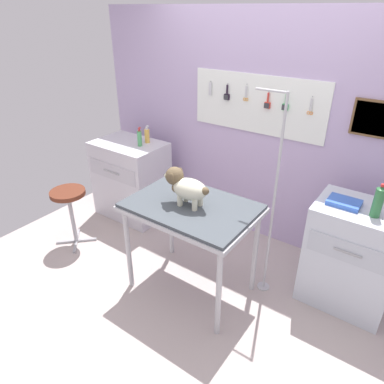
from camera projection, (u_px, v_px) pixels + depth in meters
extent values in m
cube|color=#B4A5A0|center=(186.00, 296.00, 3.13)|extent=(4.40, 4.00, 0.04)
cube|color=#B6A1CA|center=(261.00, 133.00, 3.50)|extent=(4.00, 0.06, 2.30)
cube|color=white|center=(257.00, 104.00, 3.36)|extent=(1.38, 0.02, 0.56)
cylinder|color=gray|center=(211.00, 81.00, 3.55)|extent=(0.01, 0.02, 0.01)
cube|color=silver|center=(210.00, 89.00, 3.58)|extent=(0.03, 0.01, 0.13)
cylinder|color=gray|center=(228.00, 84.00, 3.45)|extent=(0.01, 0.02, 0.01)
cylinder|color=black|center=(227.00, 90.00, 3.47)|extent=(0.02, 0.02, 0.09)
cube|color=black|center=(227.00, 97.00, 3.50)|extent=(0.06, 0.02, 0.06)
cube|color=#333338|center=(226.00, 97.00, 3.49)|extent=(0.05, 0.01, 0.05)
cylinder|color=gray|center=(247.00, 84.00, 3.33)|extent=(0.01, 0.02, 0.01)
cube|color=silver|center=(246.00, 92.00, 3.36)|extent=(0.01, 0.00, 0.11)
cube|color=silver|center=(247.00, 92.00, 3.35)|extent=(0.01, 0.00, 0.11)
torus|color=orange|center=(244.00, 99.00, 3.40)|extent=(0.03, 0.01, 0.03)
torus|color=orange|center=(247.00, 100.00, 3.38)|extent=(0.03, 0.01, 0.03)
cylinder|color=gray|center=(269.00, 91.00, 3.23)|extent=(0.01, 0.02, 0.01)
cylinder|color=red|center=(268.00, 98.00, 3.25)|extent=(0.02, 0.02, 0.09)
cube|color=red|center=(267.00, 105.00, 3.28)|extent=(0.06, 0.02, 0.06)
cube|color=#333338|center=(267.00, 106.00, 3.27)|extent=(0.05, 0.01, 0.05)
cylinder|color=gray|center=(287.00, 93.00, 3.14)|extent=(0.01, 0.02, 0.01)
cylinder|color=green|center=(286.00, 99.00, 3.16)|extent=(0.02, 0.02, 0.09)
cube|color=green|center=(285.00, 107.00, 3.19)|extent=(0.06, 0.02, 0.06)
cube|color=#333338|center=(284.00, 107.00, 3.18)|extent=(0.05, 0.01, 0.05)
cylinder|color=gray|center=(313.00, 97.00, 3.02)|extent=(0.01, 0.02, 0.01)
cube|color=silver|center=(310.00, 105.00, 3.05)|extent=(0.01, 0.00, 0.11)
cube|color=silver|center=(312.00, 105.00, 3.04)|extent=(0.01, 0.00, 0.11)
torus|color=orange|center=(308.00, 113.00, 3.09)|extent=(0.03, 0.01, 0.03)
torus|color=orange|center=(311.00, 113.00, 3.07)|extent=(0.03, 0.01, 0.03)
cube|color=brown|center=(378.00, 119.00, 2.80)|extent=(0.40, 0.02, 0.30)
cube|color=tan|center=(378.00, 120.00, 2.79)|extent=(0.36, 0.01, 0.26)
cylinder|color=#B7B7BC|center=(128.00, 249.00, 3.04)|extent=(0.04, 0.04, 0.81)
cylinder|color=#B7B7BC|center=(219.00, 294.00, 2.57)|extent=(0.04, 0.04, 0.81)
cylinder|color=#B7B7BC|center=(171.00, 219.00, 3.47)|extent=(0.04, 0.04, 0.81)
cylinder|color=#B7B7BC|center=(255.00, 253.00, 3.00)|extent=(0.04, 0.04, 0.81)
cube|color=#B7B7BC|center=(191.00, 209.00, 2.82)|extent=(1.04, 0.72, 0.03)
cube|color=#434A50|center=(191.00, 206.00, 2.81)|extent=(1.01, 0.70, 0.03)
cylinder|color=#B7B7BC|center=(263.00, 286.00, 3.20)|extent=(0.11, 0.11, 0.01)
cylinder|color=#B7B7BC|center=(274.00, 203.00, 2.79)|extent=(0.02, 0.02, 1.77)
cylinder|color=#B7B7BC|center=(271.00, 90.00, 2.44)|extent=(0.24, 0.02, 0.02)
cylinder|color=beige|center=(180.00, 200.00, 2.76)|extent=(0.04, 0.04, 0.10)
cylinder|color=beige|center=(186.00, 195.00, 2.83)|extent=(0.04, 0.04, 0.10)
cylinder|color=beige|center=(195.00, 204.00, 2.70)|extent=(0.04, 0.04, 0.10)
cylinder|color=beige|center=(200.00, 200.00, 2.77)|extent=(0.04, 0.04, 0.10)
ellipsoid|color=beige|center=(190.00, 189.00, 2.72)|extent=(0.31, 0.21, 0.17)
ellipsoid|color=brown|center=(179.00, 187.00, 2.77)|extent=(0.11, 0.14, 0.09)
sphere|color=brown|center=(175.00, 176.00, 2.75)|extent=(0.15, 0.15, 0.15)
ellipsoid|color=beige|center=(168.00, 176.00, 2.79)|extent=(0.07, 0.06, 0.05)
sphere|color=black|center=(165.00, 175.00, 2.80)|extent=(0.02, 0.02, 0.02)
ellipsoid|color=brown|center=(172.00, 178.00, 2.69)|extent=(0.05, 0.04, 0.08)
ellipsoid|color=brown|center=(180.00, 172.00, 2.79)|extent=(0.05, 0.04, 0.08)
sphere|color=brown|center=(205.00, 191.00, 2.65)|extent=(0.06, 0.06, 0.06)
cube|color=silver|center=(131.00, 179.00, 4.15)|extent=(0.80, 0.56, 0.92)
cube|color=#B8B6C0|center=(112.00, 172.00, 3.85)|extent=(0.70, 0.01, 0.18)
cylinder|color=#99999E|center=(111.00, 172.00, 3.85)|extent=(0.24, 0.02, 0.02)
cube|color=silver|center=(351.00, 256.00, 2.88)|extent=(0.68, 0.52, 0.91)
cube|color=#B2BAC6|center=(348.00, 252.00, 2.59)|extent=(0.60, 0.01, 0.18)
cylinder|color=#99999E|center=(348.00, 253.00, 2.59)|extent=(0.20, 0.02, 0.02)
cylinder|color=#9E9EA3|center=(73.00, 219.00, 3.68)|extent=(0.04, 0.04, 0.58)
cube|color=#9E9EA3|center=(87.00, 240.00, 3.83)|extent=(0.17, 0.17, 0.02)
cube|color=#9E9EA3|center=(78.00, 235.00, 3.90)|extent=(0.17, 0.17, 0.02)
cube|color=#9E9EA3|center=(67.00, 242.00, 3.80)|extent=(0.17, 0.17, 0.02)
cube|color=#9E9EA3|center=(75.00, 247.00, 3.72)|extent=(0.17, 0.17, 0.02)
cylinder|color=#5F2B1A|center=(68.00, 193.00, 3.53)|extent=(0.35, 0.35, 0.04)
cylinder|color=#E8B34B|center=(147.00, 136.00, 3.91)|extent=(0.06, 0.06, 0.15)
cylinder|color=silver|center=(147.00, 128.00, 3.86)|extent=(0.03, 0.03, 0.03)
cube|color=silver|center=(147.00, 126.00, 3.84)|extent=(0.03, 0.01, 0.01)
cylinder|color=#489B5A|center=(140.00, 139.00, 3.81)|extent=(0.05, 0.05, 0.17)
cylinder|color=red|center=(139.00, 130.00, 3.76)|extent=(0.02, 0.02, 0.03)
cube|color=red|center=(140.00, 128.00, 3.75)|extent=(0.03, 0.01, 0.01)
cylinder|color=#2F713D|center=(378.00, 203.00, 2.51)|extent=(0.07, 0.07, 0.22)
cone|color=#2F713D|center=(382.00, 188.00, 2.45)|extent=(0.07, 0.07, 0.02)
cylinder|color=red|center=(383.00, 185.00, 2.44)|extent=(0.03, 0.03, 0.02)
cube|color=blue|center=(344.00, 202.00, 2.70)|extent=(0.24, 0.18, 0.04)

